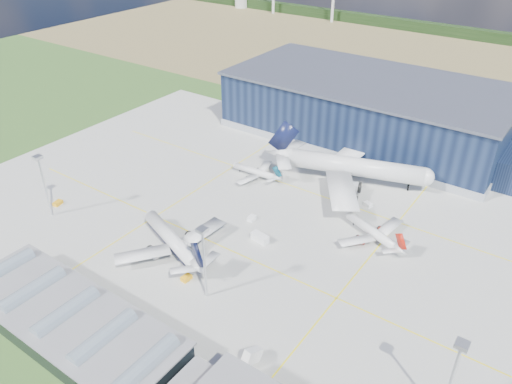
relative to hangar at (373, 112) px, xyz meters
name	(u,v)px	position (x,y,z in m)	size (l,w,h in m)	color
ground	(242,232)	(-2.81, -94.80, -11.62)	(600.00, 600.00, 0.00)	#2D4B1C
apron	(259,218)	(-2.81, -84.80, -11.59)	(220.00, 160.00, 0.08)	#B0B0AA
farmland	(447,67)	(-2.81, 125.20, -11.62)	(600.00, 220.00, 0.01)	olive
treeline	(481,35)	(-2.81, 205.20, -7.62)	(600.00, 8.00, 8.00)	black
hangar	(373,112)	(0.00, 0.00, 0.00)	(145.00, 62.00, 26.10)	black
glass_concourse	(77,327)	(-9.26, -154.80, -7.93)	(78.00, 23.00, 8.60)	black
light_mast_west	(42,176)	(-62.81, -124.80, 3.82)	(2.60, 2.60, 23.00)	silver
light_mast_center	(204,252)	(7.19, -124.80, 3.82)	(2.60, 2.60, 23.00)	silver
light_mast_east	(455,369)	(72.19, -124.80, 3.82)	(2.60, 2.60, 23.00)	silver
airliner_navy	(171,233)	(-14.93, -114.91, -5.26)	(38.96, 38.11, 12.70)	silver
airliner_red	(372,227)	(33.37, -73.45, -7.17)	(27.29, 26.70, 8.90)	silver
airliner_widebody	(356,158)	(12.84, -43.68, -1.04)	(64.88, 63.47, 21.16)	silver
airliner_regional	(255,168)	(-20.75, -62.20, -7.86)	(23.03, 22.53, 7.51)	silver
gse_tug_a	(58,203)	(-66.68, -119.54, -10.92)	(2.04, 3.33, 1.39)	#EFA314
gse_tug_b	(186,278)	(-1.85, -123.07, -10.95)	(2.06, 3.09, 1.34)	#EFA314
gse_van_a	(260,238)	(4.83, -95.46, -10.31)	(2.61, 5.99, 2.61)	white
gse_cart_a	(252,218)	(-4.32, -87.23, -10.92)	(2.13, 3.20, 1.39)	white
gse_tug_c	(300,160)	(-12.90, -41.17, -10.94)	(1.94, 3.11, 1.36)	#EFA314
gse_cart_b	(368,204)	(24.48, -56.15, -10.94)	(2.08, 3.12, 1.35)	white
airstair	(252,359)	(31.05, -136.35, -9.94)	(2.10, 5.24, 3.35)	white
car_b	(110,304)	(-11.71, -142.80, -11.02)	(1.27, 3.64, 1.20)	#99999E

